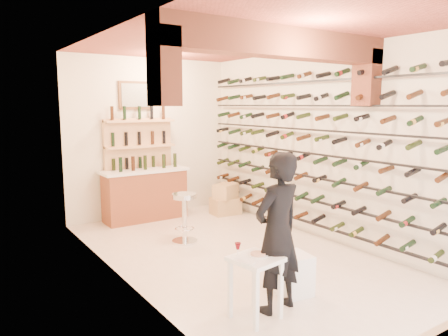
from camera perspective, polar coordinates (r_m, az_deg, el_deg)
name	(u,v)px	position (r m, az deg, el deg)	size (l,w,h in m)	color
ground	(235,254)	(6.65, 1.48, -11.47)	(6.00, 6.00, 0.00)	silver
room_shell	(246,106)	(6.04, 3.01, 8.30)	(3.52, 6.02, 3.21)	silver
wine_rack	(310,148)	(7.29, 11.38, 2.64)	(0.32, 5.70, 2.56)	black
back_counter	(145,193)	(8.60, -10.50, -3.32)	(1.70, 0.62, 1.29)	brown
back_shelving	(139,160)	(8.71, -11.25, 1.05)	(1.40, 0.31, 2.73)	#DDAD7C
tasting_table	(255,268)	(4.64, 4.20, -13.20)	(0.53, 0.53, 0.82)	white
white_stool	(292,274)	(5.35, 9.12, -13.84)	(0.39, 0.39, 0.49)	white
person	(278,233)	(4.73, 7.17, -8.56)	(0.65, 0.43, 1.77)	black
chrome_barstool	(184,214)	(7.11, -5.31, -6.17)	(0.42, 0.42, 0.82)	silver
crate_lower	(225,206)	(8.94, 0.19, -5.09)	(0.57, 0.40, 0.34)	tan
crate_upper	(225,191)	(8.88, 0.20, -3.08)	(0.51, 0.35, 0.30)	tan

